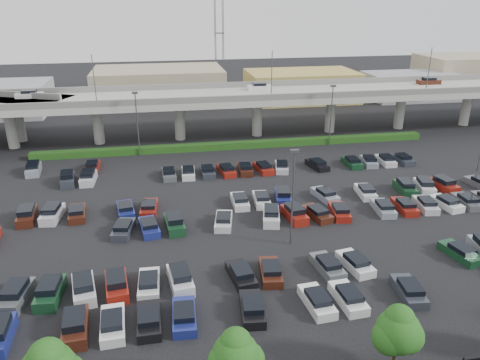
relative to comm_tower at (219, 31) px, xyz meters
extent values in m
plane|color=black|center=(-4.00, -74.00, -15.61)|extent=(280.00, 280.00, 0.00)
cube|color=#9C9C94|center=(-4.00, -42.00, -8.36)|extent=(150.00, 13.00, 1.10)
cube|color=slate|center=(-4.00, -48.25, -7.31)|extent=(150.00, 0.50, 1.00)
cube|color=slate|center=(-4.00, -35.75, -7.31)|extent=(150.00, 0.50, 1.00)
cylinder|color=#9C9C94|center=(-41.00, -42.00, -12.26)|extent=(1.80, 1.80, 6.70)
cube|color=slate|center=(-41.00, -42.00, -9.11)|extent=(2.60, 9.75, 0.50)
cylinder|color=#9C9C94|center=(-27.00, -42.00, -12.26)|extent=(1.80, 1.80, 6.70)
cube|color=slate|center=(-27.00, -42.00, -9.11)|extent=(2.60, 9.75, 0.50)
cylinder|color=#9C9C94|center=(-13.00, -42.00, -12.26)|extent=(1.80, 1.80, 6.70)
cube|color=slate|center=(-13.00, -42.00, -9.11)|extent=(2.60, 9.75, 0.50)
cylinder|color=#9C9C94|center=(1.00, -42.00, -12.26)|extent=(1.80, 1.80, 6.70)
cube|color=slate|center=(1.00, -42.00, -9.11)|extent=(2.60, 9.75, 0.50)
cylinder|color=#9C9C94|center=(15.00, -42.00, -12.26)|extent=(1.80, 1.80, 6.70)
cube|color=slate|center=(15.00, -42.00, -9.11)|extent=(2.60, 9.75, 0.50)
cylinder|color=#9C9C94|center=(29.00, -42.00, -12.26)|extent=(1.80, 1.80, 6.70)
cube|color=slate|center=(29.00, -42.00, -9.11)|extent=(2.60, 9.75, 0.50)
cylinder|color=#9C9C94|center=(43.00, -42.00, -12.26)|extent=(1.80, 1.80, 6.70)
cube|color=slate|center=(43.00, -42.00, -9.11)|extent=(2.60, 9.75, 0.50)
cube|color=white|center=(-38.00, -39.00, -7.40)|extent=(4.40, 1.82, 0.82)
cube|color=black|center=(-38.00, -39.00, -6.77)|extent=(2.30, 1.60, 0.50)
cube|color=silver|center=(2.00, -39.00, -7.40)|extent=(4.40, 1.82, 0.82)
cube|color=black|center=(2.00, -39.00, -6.77)|extent=(2.30, 1.60, 0.50)
cube|color=#431C12|center=(36.00, -39.00, -7.40)|extent=(4.40, 1.82, 0.82)
cube|color=black|center=(36.00, -39.00, -6.77)|extent=(2.30, 1.60, 0.50)
cylinder|color=#46464A|center=(-26.00, -48.10, -3.81)|extent=(0.14, 0.14, 8.00)
cylinder|color=#46464A|center=(2.00, -48.10, -3.81)|extent=(0.14, 0.14, 8.00)
cylinder|color=#46464A|center=(30.00, -48.10, -3.81)|extent=(0.14, 0.14, 8.00)
cylinder|color=#9C9C94|center=(-40.59, -38.18, -12.26)|extent=(1.60, 1.60, 6.70)
cube|color=#194012|center=(-4.00, -49.00, -15.06)|extent=(66.00, 1.60, 1.10)
sphere|color=#164B14|center=(-23.96, -100.33, -10.88)|extent=(2.30, 2.30, 2.30)
sphere|color=#164B14|center=(-13.00, -100.67, -12.24)|extent=(3.04, 3.04, 3.04)
sphere|color=#164B14|center=(-12.29, -100.57, -12.79)|extent=(2.39, 2.39, 2.39)
sphere|color=#164B14|center=(-12.96, -100.55, -11.37)|extent=(2.06, 2.06, 2.06)
cylinder|color=#332316|center=(-2.00, -100.39, -14.63)|extent=(0.26, 0.26, 1.97)
sphere|color=#164B14|center=(-2.00, -100.39, -12.22)|extent=(3.07, 3.07, 3.07)
sphere|color=#164B14|center=(-1.29, -100.29, -12.76)|extent=(2.41, 2.41, 2.41)
sphere|color=#164B14|center=(-2.60, -100.47, -12.55)|extent=(2.41, 2.41, 2.41)
sphere|color=#164B14|center=(-1.96, -100.27, -11.34)|extent=(2.08, 2.08, 2.08)
cube|color=#431C12|center=(-24.00, -92.50, -15.09)|extent=(2.16, 4.53, 1.05)
cube|color=black|center=(-24.00, -92.50, -14.27)|extent=(1.80, 2.72, 0.65)
cube|color=white|center=(-21.25, -92.50, -15.20)|extent=(2.08, 4.50, 0.82)
cube|color=black|center=(-21.25, -92.70, -14.57)|extent=(1.74, 2.39, 0.50)
cube|color=black|center=(-18.50, -92.50, -15.20)|extent=(1.89, 4.43, 0.82)
cube|color=black|center=(-18.50, -92.70, -14.57)|extent=(1.64, 2.33, 0.50)
cube|color=navy|center=(-15.75, -92.50, -15.20)|extent=(2.02, 4.48, 0.82)
cube|color=black|center=(-15.75, -92.70, -14.57)|extent=(1.71, 2.37, 0.50)
cube|color=black|center=(-10.25, -92.50, -15.20)|extent=(2.24, 4.56, 0.82)
cube|color=black|center=(-10.25, -92.70, -14.57)|extent=(1.82, 2.44, 0.50)
cube|color=white|center=(-4.75, -92.50, -15.20)|extent=(2.19, 4.54, 0.82)
cube|color=black|center=(-4.75, -92.70, -14.57)|extent=(1.79, 2.43, 0.50)
cube|color=white|center=(-2.00, -92.50, -15.20)|extent=(2.09, 4.50, 0.82)
cube|color=black|center=(-2.00, -92.70, -14.57)|extent=(1.74, 2.39, 0.50)
cube|color=#2E323C|center=(3.50, -92.50, -15.20)|extent=(2.32, 4.58, 0.82)
cube|color=black|center=(3.50, -92.70, -14.57)|extent=(1.86, 2.47, 0.50)
cube|color=#54585C|center=(-29.50, -87.50, -15.09)|extent=(2.40, 4.61, 1.05)
cube|color=black|center=(-29.50, -87.50, -14.27)|extent=(1.94, 2.79, 0.65)
cube|color=#163E22|center=(-26.75, -87.50, -15.09)|extent=(2.11, 4.51, 1.05)
cube|color=black|center=(-26.75, -87.50, -14.27)|extent=(1.77, 2.70, 0.65)
cube|color=silver|center=(-24.00, -87.50, -15.09)|extent=(2.60, 4.66, 1.05)
cube|color=black|center=(-24.00, -87.50, -14.27)|extent=(2.05, 2.85, 0.65)
cube|color=maroon|center=(-21.25, -87.50, -15.09)|extent=(2.34, 4.59, 1.05)
cube|color=black|center=(-21.25, -87.50, -14.27)|extent=(1.90, 2.77, 0.65)
cube|color=white|center=(-18.50, -87.50, -15.20)|extent=(1.96, 4.46, 0.82)
cube|color=black|center=(-18.50, -87.70, -14.57)|extent=(1.67, 2.35, 0.50)
cube|color=white|center=(-15.75, -87.50, -15.09)|extent=(2.34, 4.59, 1.05)
cube|color=black|center=(-15.75, -87.50, -14.27)|extent=(1.91, 2.78, 0.65)
cube|color=black|center=(-10.25, -87.50, -15.20)|extent=(2.42, 4.61, 0.82)
cube|color=black|center=(-10.25, -87.70, -14.57)|extent=(1.91, 2.50, 0.50)
cube|color=#431C12|center=(-7.50, -87.50, -15.20)|extent=(2.33, 4.59, 0.82)
cube|color=black|center=(-7.50, -87.70, -14.57)|extent=(1.87, 2.48, 0.50)
cube|color=#54585C|center=(-2.00, -87.50, -15.20)|extent=(2.35, 4.59, 0.82)
cube|color=black|center=(-2.00, -87.70, -14.57)|extent=(1.87, 2.48, 0.50)
cube|color=white|center=(0.75, -87.50, -15.20)|extent=(2.52, 4.64, 0.82)
cube|color=black|center=(0.75, -87.70, -14.57)|extent=(1.96, 2.53, 0.50)
cube|color=#163E22|center=(11.75, -87.50, -15.20)|extent=(2.62, 4.67, 0.82)
cube|color=black|center=(11.75, -87.70, -14.57)|extent=(2.01, 2.56, 0.50)
cube|color=#2E323C|center=(-21.25, -76.50, -15.20)|extent=(2.59, 4.66, 0.82)
cube|color=black|center=(-21.25, -76.70, -14.57)|extent=(1.99, 2.55, 0.50)
cube|color=navy|center=(-18.50, -76.50, -15.20)|extent=(2.50, 4.63, 0.82)
cube|color=black|center=(-18.50, -76.70, -14.57)|extent=(1.95, 2.53, 0.50)
cube|color=#163E22|center=(-15.75, -76.50, -15.09)|extent=(2.28, 4.57, 1.05)
cube|color=black|center=(-15.75, -76.50, -14.27)|extent=(1.87, 2.76, 0.65)
cube|color=white|center=(-10.25, -76.50, -15.20)|extent=(2.67, 4.68, 0.82)
cube|color=black|center=(-10.25, -76.70, -14.57)|extent=(2.03, 2.58, 0.50)
cube|color=white|center=(-4.75, -76.50, -15.09)|extent=(2.74, 4.69, 1.05)
cube|color=black|center=(-4.75, -76.50, -14.27)|extent=(2.13, 2.89, 0.65)
cube|color=maroon|center=(-2.00, -76.50, -15.09)|extent=(2.35, 4.59, 1.05)
cube|color=black|center=(-2.00, -76.50, -14.27)|extent=(1.91, 2.78, 0.65)
cube|color=#431C12|center=(0.75, -76.50, -15.20)|extent=(2.83, 4.71, 0.82)
cube|color=black|center=(0.75, -76.69, -14.57)|extent=(2.11, 2.62, 0.50)
cube|color=maroon|center=(3.50, -76.50, -15.20)|extent=(2.41, 4.61, 0.82)
cube|color=black|center=(3.50, -76.70, -14.57)|extent=(1.90, 2.50, 0.50)
cube|color=#89919D|center=(9.00, -76.50, -15.20)|extent=(2.27, 4.56, 0.82)
cube|color=black|center=(9.00, -76.70, -14.57)|extent=(1.83, 2.45, 0.50)
cube|color=maroon|center=(11.75, -76.50, -15.20)|extent=(2.11, 4.51, 0.82)
cube|color=black|center=(11.75, -76.70, -14.57)|extent=(1.75, 2.40, 0.50)
cube|color=silver|center=(14.50, -76.50, -15.20)|extent=(2.44, 4.62, 0.82)
cube|color=black|center=(14.50, -76.70, -14.57)|extent=(1.92, 2.51, 0.50)
cube|color=white|center=(17.25, -76.50, -15.20)|extent=(2.44, 4.62, 0.82)
cube|color=black|center=(17.25, -76.70, -14.57)|extent=(1.92, 2.51, 0.50)
cube|color=#54585C|center=(20.00, -76.50, -15.20)|extent=(2.00, 4.47, 0.82)
cube|color=black|center=(20.00, -76.70, -14.57)|extent=(1.69, 2.36, 0.50)
cube|color=#431C12|center=(-32.25, -71.50, -15.09)|extent=(2.17, 4.53, 1.05)
cube|color=black|center=(-32.25, -71.50, -14.27)|extent=(1.80, 2.72, 0.65)
cube|color=silver|center=(-29.50, -71.50, -15.09)|extent=(2.31, 4.58, 1.05)
cube|color=black|center=(-29.50, -71.50, -14.27)|extent=(1.89, 2.77, 0.65)
cube|color=#431C12|center=(-26.75, -71.50, -15.20)|extent=(2.24, 4.56, 0.82)
cube|color=black|center=(-26.75, -71.70, -14.57)|extent=(1.82, 2.44, 0.50)
cube|color=navy|center=(-21.25, -71.50, -15.20)|extent=(2.44, 4.62, 0.82)
cube|color=black|center=(-21.25, -71.70, -14.57)|extent=(1.92, 2.51, 0.50)
cube|color=maroon|center=(-18.50, -71.50, -15.20)|extent=(2.22, 4.55, 0.82)
cube|color=black|center=(-18.50, -71.70, -14.57)|extent=(1.81, 2.44, 0.50)
cube|color=white|center=(-7.50, -71.50, -15.20)|extent=(1.90, 4.43, 0.82)
cube|color=black|center=(-7.50, -71.70, -14.57)|extent=(1.64, 2.33, 0.50)
cube|color=white|center=(-4.75, -71.50, -15.20)|extent=(2.13, 4.52, 0.82)
cube|color=black|center=(-4.75, -71.70, -14.57)|extent=(1.76, 2.41, 0.50)
cube|color=navy|center=(-2.00, -71.50, -15.09)|extent=(2.61, 4.66, 1.05)
cube|color=black|center=(-2.00, -71.50, -14.27)|extent=(2.06, 2.85, 0.65)
cube|color=#89919D|center=(3.50, -71.50, -15.20)|extent=(2.67, 4.68, 0.82)
cube|color=black|center=(3.50, -71.70, -14.57)|extent=(2.03, 2.58, 0.50)
cube|color=white|center=(9.00, -71.50, -15.20)|extent=(2.33, 4.58, 0.82)
cube|color=black|center=(9.00, -71.70, -14.57)|extent=(1.86, 2.47, 0.50)
cube|color=#163E22|center=(14.50, -71.50, -15.09)|extent=(2.36, 4.59, 1.05)
cube|color=black|center=(14.50, -71.50, -14.27)|extent=(1.92, 2.78, 0.65)
cube|color=white|center=(17.25, -71.50, -15.09)|extent=(2.81, 4.71, 1.05)
cube|color=black|center=(17.25, -71.50, -14.27)|extent=(2.17, 2.91, 0.65)
cube|color=maroon|center=(20.00, -71.50, -15.09)|extent=(2.48, 4.63, 1.05)
cube|color=black|center=(20.00, -71.50, -14.27)|extent=(1.98, 2.82, 0.65)
cube|color=#54585C|center=(25.50, -71.50, -15.20)|extent=(2.51, 4.64, 0.82)
cube|color=#2E323C|center=(-29.50, -60.50, -15.09)|extent=(2.35, 4.59, 1.05)
cube|color=black|center=(-29.50, -60.50, -14.27)|extent=(1.91, 2.78, 0.65)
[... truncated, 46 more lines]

